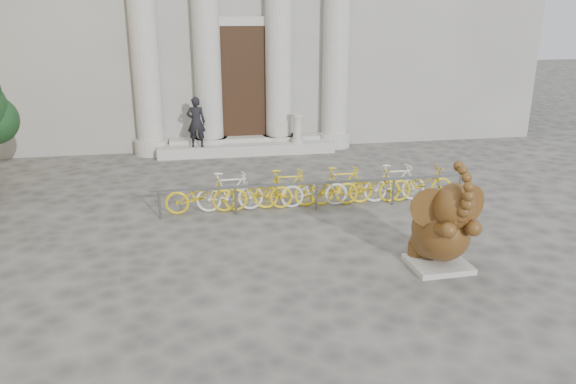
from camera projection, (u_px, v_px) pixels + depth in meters
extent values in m
plane|color=#474442|center=(298.00, 273.00, 10.63)|extent=(80.00, 80.00, 0.00)
cube|color=black|center=(243.00, 84.00, 19.18)|extent=(2.40, 0.16, 4.00)
cylinder|color=#A8A59E|center=(143.00, 33.00, 18.01)|extent=(0.90, 0.90, 8.00)
cylinder|color=#A8A59E|center=(206.00, 32.00, 18.34)|extent=(0.90, 0.90, 8.00)
cylinder|color=#A8A59E|center=(278.00, 32.00, 18.73)|extent=(0.90, 0.90, 8.00)
cylinder|color=#A8A59E|center=(336.00, 31.00, 19.06)|extent=(0.90, 0.90, 8.00)
cube|color=#A8A59E|center=(246.00, 147.00, 19.36)|extent=(6.00, 1.20, 0.36)
cube|color=#A8A59E|center=(438.00, 264.00, 10.90)|extent=(1.15, 1.04, 0.11)
ellipsoid|color=black|center=(434.00, 241.00, 11.00)|extent=(0.97, 0.92, 0.71)
ellipsoid|color=black|center=(441.00, 230.00, 10.70)|extent=(1.12, 1.37, 1.15)
cylinder|color=black|center=(416.00, 248.00, 11.13)|extent=(0.35, 0.35, 0.29)
cylinder|color=black|center=(444.00, 245.00, 11.25)|extent=(0.35, 0.35, 0.29)
cylinder|color=black|center=(441.00, 229.00, 10.17)|extent=(0.29, 0.67, 0.44)
cylinder|color=black|center=(465.00, 227.00, 10.26)|extent=(0.29, 0.67, 0.44)
ellipsoid|color=black|center=(454.00, 207.00, 10.13)|extent=(0.78, 0.74, 0.89)
cylinder|color=black|center=(431.00, 208.00, 10.19)|extent=(0.74, 0.26, 0.75)
cylinder|color=black|center=(469.00, 205.00, 10.34)|extent=(0.73, 0.31, 0.75)
cone|color=beige|center=(452.00, 221.00, 9.95)|extent=(0.15, 0.27, 0.12)
cone|color=beige|center=(466.00, 220.00, 10.01)|extent=(0.13, 0.26, 0.12)
cube|color=slate|center=(316.00, 183.00, 13.77)|extent=(8.00, 0.06, 0.06)
cylinder|color=slate|center=(160.00, 205.00, 13.26)|extent=(0.06, 0.06, 0.70)
cylinder|color=slate|center=(236.00, 201.00, 13.55)|extent=(0.06, 0.06, 0.70)
cylinder|color=slate|center=(316.00, 196.00, 13.88)|extent=(0.06, 0.06, 0.70)
cylinder|color=slate|center=(393.00, 192.00, 14.21)|extent=(0.06, 0.06, 0.70)
cylinder|color=slate|center=(460.00, 188.00, 14.51)|extent=(0.06, 0.06, 0.70)
imported|color=gold|center=(200.00, 193.00, 13.60)|extent=(1.70, 0.50, 1.00)
imported|color=beige|center=(230.00, 192.00, 13.72)|extent=(1.66, 0.47, 1.00)
imported|color=gold|center=(258.00, 190.00, 13.84)|extent=(1.70, 0.50, 1.00)
imported|color=gold|center=(286.00, 189.00, 13.95)|extent=(1.66, 0.47, 1.00)
imported|color=beige|center=(314.00, 187.00, 14.07)|extent=(1.70, 0.50, 1.00)
imported|color=gold|center=(341.00, 186.00, 14.19)|extent=(1.66, 0.47, 1.00)
imported|color=gold|center=(368.00, 184.00, 14.30)|extent=(1.70, 0.50, 1.00)
imported|color=beige|center=(395.00, 183.00, 14.42)|extent=(1.66, 0.47, 1.00)
imported|color=gold|center=(421.00, 181.00, 14.53)|extent=(1.70, 0.50, 1.00)
imported|color=black|center=(196.00, 122.00, 18.44)|extent=(0.64, 0.45, 1.67)
cylinder|color=#A8A59E|center=(297.00, 141.00, 19.29)|extent=(0.40, 0.40, 0.12)
cylinder|color=#A8A59E|center=(297.00, 129.00, 19.16)|extent=(0.28, 0.28, 0.91)
cylinder|color=#A8A59E|center=(297.00, 115.00, 19.01)|extent=(0.40, 0.40, 0.10)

